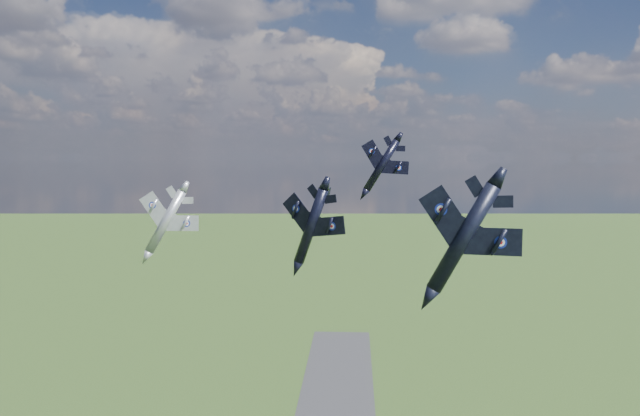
# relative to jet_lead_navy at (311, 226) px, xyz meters

# --- Properties ---
(jet_lead_navy) EXTENTS (15.12, 16.84, 6.22)m
(jet_lead_navy) POSITION_rel_jet_lead_navy_xyz_m (0.00, 0.00, 0.00)
(jet_lead_navy) COLOR black
(jet_right_navy) EXTENTS (13.70, 17.24, 8.19)m
(jet_right_navy) POSITION_rel_jet_lead_navy_xyz_m (15.79, -18.56, 0.97)
(jet_right_navy) COLOR black
(jet_high_navy) EXTENTS (9.72, 13.26, 7.15)m
(jet_high_navy) POSITION_rel_jet_lead_navy_xyz_m (9.86, 25.58, 7.32)
(jet_high_navy) COLOR black
(jet_left_silver) EXTENTS (12.36, 15.46, 7.39)m
(jet_left_silver) POSITION_rel_jet_lead_navy_xyz_m (-22.22, 11.65, -0.76)
(jet_left_silver) COLOR #9EA0A9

